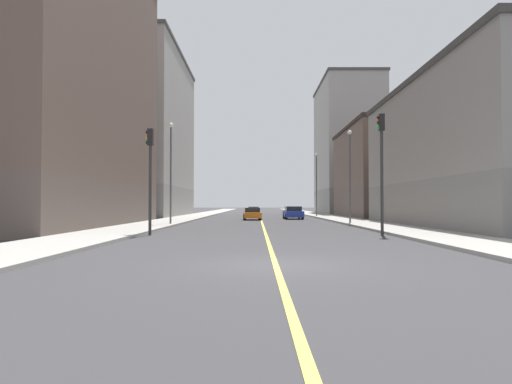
{
  "coord_description": "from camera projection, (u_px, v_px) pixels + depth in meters",
  "views": [
    {
      "loc": [
        -0.54,
        -12.85,
        1.67
      ],
      "look_at": [
        -0.5,
        47.01,
        3.2
      ],
      "focal_mm": 32.7,
      "sensor_mm": 36.0,
      "label": 1
    }
  ],
  "objects": [
    {
      "name": "lane_center_stripe",
      "position": [
        260.0,
        216.0,
        61.78
      ],
      "size": [
        0.16,
        154.0,
        0.01
      ],
      "primitive_type": "cube",
      "color": "#E5D14C",
      "rests_on": "ground"
    },
    {
      "name": "building_right_corner",
      "position": [
        58.0,
        69.0,
        34.23
      ],
      "size": [
        9.43,
        25.2,
        23.16
      ],
      "color": "brown",
      "rests_on": "ground"
    },
    {
      "name": "car_orange",
      "position": [
        252.0,
        214.0,
        48.71
      ],
      "size": [
        1.97,
        4.28,
        1.27
      ],
      "color": "orange",
      "rests_on": "ground"
    },
    {
      "name": "building_left_near",
      "position": [
        474.0,
        152.0,
        33.27
      ],
      "size": [
        9.43,
        25.02,
        10.71
      ],
      "color": "slate",
      "rests_on": "ground"
    },
    {
      "name": "ground_plane",
      "position": [
        275.0,
        265.0,
        12.8
      ],
      "size": [
        400.0,
        400.0,
        0.0
      ],
      "primitive_type": "plane",
      "color": "#353437",
      "rests_on": "ground"
    },
    {
      "name": "traffic_light_right_near",
      "position": [
        150.0,
        166.0,
        24.85
      ],
      "size": [
        0.4,
        0.32,
        5.69
      ],
      "color": "#2D2D2D",
      "rests_on": "ground"
    },
    {
      "name": "sidewalk_left",
      "position": [
        324.0,
        216.0,
        61.79
      ],
      "size": [
        3.92,
        168.0,
        0.15
      ],
      "primitive_type": "cube",
      "color": "#9E9B93",
      "rests_on": "ground"
    },
    {
      "name": "building_left_far",
      "position": [
        347.0,
        148.0,
        79.38
      ],
      "size": [
        9.43,
        18.68,
        22.36
      ],
      "color": "gray",
      "rests_on": "ground"
    },
    {
      "name": "building_right_midblock",
      "position": [
        148.0,
        135.0,
        62.5
      ],
      "size": [
        9.43,
        24.6,
        21.75
      ],
      "color": "gray",
      "rests_on": "ground"
    },
    {
      "name": "car_blue",
      "position": [
        293.0,
        213.0,
        51.33
      ],
      "size": [
        2.07,
        4.63,
        1.4
      ],
      "color": "#23389E",
      "rests_on": "ground"
    },
    {
      "name": "car_green",
      "position": [
        253.0,
        211.0,
        69.1
      ],
      "size": [
        1.86,
        4.06,
        1.25
      ],
      "color": "#1E6B38",
      "rests_on": "ground"
    },
    {
      "name": "building_left_mid",
      "position": [
        383.0,
        172.0,
        56.97
      ],
      "size": [
        9.43,
        18.58,
        11.11
      ],
      "color": "brown",
      "rests_on": "ground"
    },
    {
      "name": "traffic_light_left_near",
      "position": [
        381.0,
        157.0,
        24.87
      ],
      "size": [
        0.4,
        0.32,
        6.49
      ],
      "color": "#2D2D2D",
      "rests_on": "ground"
    },
    {
      "name": "sidewalk_right",
      "position": [
        195.0,
        216.0,
        61.78
      ],
      "size": [
        3.92,
        168.0,
        0.15
      ],
      "primitive_type": "cube",
      "color": "#9E9B93",
      "rests_on": "ground"
    },
    {
      "name": "street_lamp_left_far",
      "position": [
        316.0,
        179.0,
        59.41
      ],
      "size": [
        0.36,
        0.36,
        7.96
      ],
      "color": "#4C4C51",
      "rests_on": "ground"
    },
    {
      "name": "street_lamp_left_near",
      "position": [
        350.0,
        167.0,
        38.28
      ],
      "size": [
        0.36,
        0.36,
        7.59
      ],
      "color": "#4C4C51",
      "rests_on": "ground"
    },
    {
      "name": "street_lamp_right_near",
      "position": [
        171.0,
        163.0,
        36.3
      ],
      "size": [
        0.36,
        0.36,
        7.86
      ],
      "color": "#4C4C51",
      "rests_on": "ground"
    }
  ]
}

